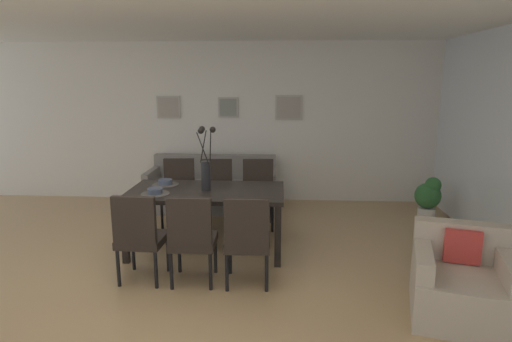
{
  "coord_description": "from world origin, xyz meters",
  "views": [
    {
      "loc": [
        1.06,
        -3.77,
        1.99
      ],
      "look_at": [
        0.78,
        1.17,
        0.93
      ],
      "focal_mm": 29.83,
      "sensor_mm": 36.0,
      "label": 1
    }
  ],
  "objects_px": {
    "centerpiece_vase": "(206,166)",
    "sofa": "(213,190)",
    "dining_chair_far_left": "(192,236)",
    "dining_table": "(206,196)",
    "dining_chair_mid_left": "(247,237)",
    "framed_picture_left": "(169,107)",
    "dining_chair_mid_right": "(258,190)",
    "bowl_near_right": "(165,182)",
    "dining_chair_far_right": "(217,190)",
    "framed_picture_right": "(289,108)",
    "dining_chair_near_right": "(179,189)",
    "armchair": "(462,284)",
    "dining_chair_near_left": "(139,234)",
    "potted_plant": "(428,198)",
    "framed_picture_center": "(228,107)",
    "bowl_near_left": "(155,191)"
  },
  "relations": [
    {
      "from": "bowl_near_right",
      "to": "framed_picture_left",
      "type": "bearing_deg",
      "value": 102.63
    },
    {
      "from": "dining_chair_far_left",
      "to": "dining_table",
      "type": "bearing_deg",
      "value": 90.4
    },
    {
      "from": "centerpiece_vase",
      "to": "framed_picture_center",
      "type": "distance_m",
      "value": 2.27
    },
    {
      "from": "dining_table",
      "to": "dining_chair_mid_left",
      "type": "xyz_separation_m",
      "value": [
        0.54,
        -0.88,
        -0.15
      ]
    },
    {
      "from": "dining_chair_mid_right",
      "to": "framed_picture_right",
      "type": "relative_size",
      "value": 2.12
    },
    {
      "from": "dining_chair_far_left",
      "to": "dining_chair_near_right",
      "type": "bearing_deg",
      "value": 107.37
    },
    {
      "from": "dining_chair_near_left",
      "to": "potted_plant",
      "type": "bearing_deg",
      "value": 30.1
    },
    {
      "from": "bowl_near_right",
      "to": "dining_chair_mid_right",
      "type": "bearing_deg",
      "value": 32.25
    },
    {
      "from": "dining_table",
      "to": "dining_chair_mid_right",
      "type": "bearing_deg",
      "value": 58.42
    },
    {
      "from": "armchair",
      "to": "framed_picture_right",
      "type": "distance_m",
      "value": 4.0
    },
    {
      "from": "dining_table",
      "to": "framed_picture_right",
      "type": "relative_size",
      "value": 4.15
    },
    {
      "from": "bowl_near_left",
      "to": "framed_picture_left",
      "type": "relative_size",
      "value": 0.44
    },
    {
      "from": "dining_chair_near_left",
      "to": "armchair",
      "type": "distance_m",
      "value": 2.98
    },
    {
      "from": "dining_table",
      "to": "dining_chair_near_left",
      "type": "height_order",
      "value": "dining_chair_near_left"
    },
    {
      "from": "dining_chair_far_right",
      "to": "armchair",
      "type": "relative_size",
      "value": 0.94
    },
    {
      "from": "dining_chair_mid_left",
      "to": "dining_chair_mid_right",
      "type": "xyz_separation_m",
      "value": [
        0.01,
        1.79,
        0.0
      ]
    },
    {
      "from": "dining_chair_far_left",
      "to": "potted_plant",
      "type": "distance_m",
      "value": 3.57
    },
    {
      "from": "dining_chair_near_right",
      "to": "dining_chair_mid_left",
      "type": "bearing_deg",
      "value": -58.32
    },
    {
      "from": "centerpiece_vase",
      "to": "sofa",
      "type": "xyz_separation_m",
      "value": [
        -0.2,
        1.72,
        -0.74
      ]
    },
    {
      "from": "bowl_near_left",
      "to": "potted_plant",
      "type": "xyz_separation_m",
      "value": [
        3.48,
        1.36,
        -0.41
      ]
    },
    {
      "from": "dining_chair_mid_left",
      "to": "framed_picture_left",
      "type": "height_order",
      "value": "framed_picture_left"
    },
    {
      "from": "bowl_near_right",
      "to": "framed_picture_right",
      "type": "xyz_separation_m",
      "value": [
        1.53,
        1.99,
        0.77
      ]
    },
    {
      "from": "dining_chair_far_left",
      "to": "dining_chair_mid_left",
      "type": "distance_m",
      "value": 0.54
    },
    {
      "from": "dining_chair_far_right",
      "to": "potted_plant",
      "type": "relative_size",
      "value": 1.37
    },
    {
      "from": "bowl_near_left",
      "to": "potted_plant",
      "type": "bearing_deg",
      "value": 21.34
    },
    {
      "from": "dining_chair_far_left",
      "to": "framed_picture_left",
      "type": "height_order",
      "value": "framed_picture_left"
    },
    {
      "from": "dining_chair_far_right",
      "to": "framed_picture_right",
      "type": "distance_m",
      "value": 1.96
    },
    {
      "from": "dining_table",
      "to": "framed_picture_right",
      "type": "height_order",
      "value": "framed_picture_right"
    },
    {
      "from": "dining_chair_near_left",
      "to": "framed_picture_left",
      "type": "distance_m",
      "value": 3.27
    },
    {
      "from": "sofa",
      "to": "armchair",
      "type": "distance_m",
      "value": 4.01
    },
    {
      "from": "dining_chair_near_left",
      "to": "dining_chair_near_right",
      "type": "xyz_separation_m",
      "value": [
        -0.03,
        1.75,
        0.0
      ]
    },
    {
      "from": "framed_picture_left",
      "to": "framed_picture_center",
      "type": "distance_m",
      "value": 0.99
    },
    {
      "from": "dining_chair_far_right",
      "to": "dining_chair_mid_right",
      "type": "xyz_separation_m",
      "value": [
        0.57,
        0.03,
        0.0
      ]
    },
    {
      "from": "sofa",
      "to": "framed_picture_right",
      "type": "height_order",
      "value": "framed_picture_right"
    },
    {
      "from": "dining_table",
      "to": "bowl_near_right",
      "type": "relative_size",
      "value": 10.59
    },
    {
      "from": "framed_picture_center",
      "to": "potted_plant",
      "type": "xyz_separation_m",
      "value": [
        2.94,
        -1.06,
        -1.18
      ]
    },
    {
      "from": "dining_chair_near_right",
      "to": "armchair",
      "type": "bearing_deg",
      "value": -36.44
    },
    {
      "from": "dining_chair_near_right",
      "to": "framed_picture_left",
      "type": "bearing_deg",
      "value": 108.4
    },
    {
      "from": "dining_table",
      "to": "dining_chair_near_left",
      "type": "bearing_deg",
      "value": -121.11
    },
    {
      "from": "centerpiece_vase",
      "to": "armchair",
      "type": "xyz_separation_m",
      "value": [
        2.42,
        -1.31,
        -0.74
      ]
    },
    {
      "from": "dining_chair_mid_right",
      "to": "centerpiece_vase",
      "type": "bearing_deg",
      "value": -121.58
    },
    {
      "from": "armchair",
      "to": "framed_picture_left",
      "type": "distance_m",
      "value": 5.06
    },
    {
      "from": "dining_chair_far_left",
      "to": "potted_plant",
      "type": "xyz_separation_m",
      "value": [
        2.94,
        2.03,
        -0.14
      ]
    },
    {
      "from": "sofa",
      "to": "armchair",
      "type": "relative_size",
      "value": 2.03
    },
    {
      "from": "dining_chair_mid_right",
      "to": "bowl_near_right",
      "type": "xyz_separation_m",
      "value": [
        -1.1,
        -0.69,
        0.27
      ]
    },
    {
      "from": "dining_chair_far_right",
      "to": "framed_picture_center",
      "type": "xyz_separation_m",
      "value": [
        0.01,
        1.33,
        1.04
      ]
    },
    {
      "from": "dining_chair_near_right",
      "to": "centerpiece_vase",
      "type": "xyz_separation_m",
      "value": [
        0.55,
        -0.88,
        0.51
      ]
    },
    {
      "from": "dining_table",
      "to": "bowl_near_right",
      "type": "xyz_separation_m",
      "value": [
        -0.54,
        0.21,
        0.12
      ]
    },
    {
      "from": "bowl_near_right",
      "to": "armchair",
      "type": "xyz_separation_m",
      "value": [
        2.96,
        -1.52,
        -0.49
      ]
    },
    {
      "from": "sofa",
      "to": "framed_picture_left",
      "type": "height_order",
      "value": "framed_picture_left"
    }
  ]
}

